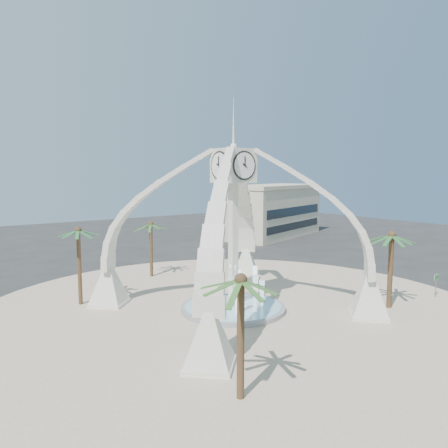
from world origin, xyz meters
TOP-DOWN VIEW (x-y plane):
  - ground at (0.00, 0.00)m, footprint 140.00×140.00m
  - plaza at (0.00, 0.00)m, footprint 40.00×40.00m
  - clock_tower at (-0.00, -0.00)m, footprint 17.94×17.94m
  - fountain at (0.00, 0.00)m, footprint 8.00×8.00m
  - building_ne at (30.00, 28.00)m, footprint 21.87×14.17m
  - palm_east at (10.21, -6.72)m, footprint 4.10×4.10m
  - palm_west at (-8.88, 8.51)m, footprint 4.03×4.03m
  - palm_north at (0.11, 13.75)m, footprint 3.42×3.42m
  - palm_south at (-7.77, -10.62)m, footprint 4.61×4.61m
  - street_sign at (15.88, -7.44)m, footprint 0.79×0.09m

SIDE VIEW (x-z plane):
  - ground at x=0.00m, z-range 0.00..0.00m
  - plaza at x=0.00m, z-range 0.00..0.06m
  - fountain at x=0.00m, z-range -1.52..2.10m
  - street_sign at x=15.88m, z-range 0.46..2.60m
  - building_ne at x=30.00m, z-range 0.01..8.61m
  - palm_north at x=0.11m, z-range 2.31..8.37m
  - palm_south at x=-7.77m, z-range 2.40..8.81m
  - palm_east at x=10.21m, z-range 2.42..8.97m
  - palm_west at x=-8.88m, z-range 2.58..9.27m
  - clock_tower at x=0.00m, z-range -1.66..14.64m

